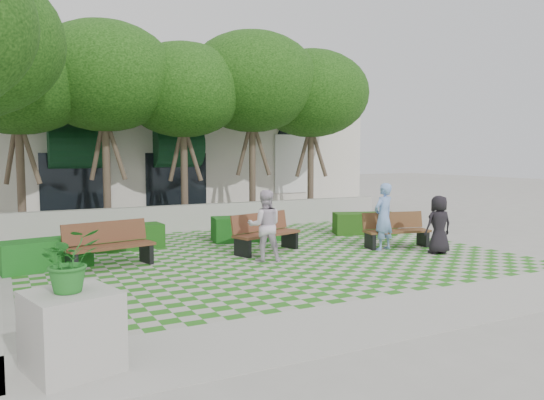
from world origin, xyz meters
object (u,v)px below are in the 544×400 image
person_dark (439,225)px  hedge_east (365,223)px  hedge_midright (248,229)px  bench_mid (265,233)px  person_blue (383,217)px  planter_front (71,314)px  bench_east (396,231)px  hedge_midleft (128,237)px  bench_west (109,246)px  person_white (265,226)px  hedge_west (45,254)px

person_dark → hedge_east: bearing=-88.3°
hedge_midright → person_dark: bearing=-49.7°
bench_mid → person_blue: size_ratio=1.14×
bench_mid → planter_front: 8.24m
bench_east → bench_mid: size_ratio=0.93×
hedge_midright → hedge_midleft: 3.60m
bench_west → person_blue: size_ratio=1.15×
bench_east → hedge_midright: (-3.29, 2.96, -0.10)m
bench_mid → hedge_midleft: bearing=128.0°
hedge_east → person_blue: person_blue is taller
planter_front → bench_mid: bearing=46.5°
hedge_east → person_blue: bearing=-117.5°
hedge_east → person_dark: 3.79m
bench_west → hedge_midright: size_ratio=1.00×
bench_west → planter_front: (-1.54, -5.91, 0.20)m
bench_west → hedge_midright: 4.92m
planter_front → person_dark: (9.67, 3.61, 0.07)m
bench_west → person_white: bearing=-28.0°
bench_west → hedge_midright: bearing=11.5°
hedge_midright → planter_front: size_ratio=1.21×
planter_front → hedge_midright: bearing=52.5°
bench_mid → person_white: bearing=-134.8°
bench_east → bench_west: (-7.79, 0.99, 0.04)m
hedge_midleft → hedge_west: (-2.27, -1.77, 0.01)m
bench_mid → person_white: person_white is taller
bench_east → person_dark: 1.39m
hedge_west → person_blue: person_blue is taller
hedge_midright → bench_west: bearing=-156.4°
bench_west → hedge_east: (8.54, 1.44, -0.16)m
planter_front → hedge_midleft: bearing=73.3°
bench_east → person_white: person_white is taller
hedge_midleft → person_white: person_white is taller
hedge_midright → hedge_west: 6.04m
hedge_midleft → planter_front: bearing=-106.7°
hedge_midright → hedge_west: hedge_midright is taller
bench_east → person_white: bearing=-168.3°
bench_east → bench_west: bearing=-175.8°
hedge_west → person_dark: bearing=-16.4°
hedge_west → bench_west: bearing=-19.6°
bench_mid → planter_front: planter_front is taller
bench_east → person_blue: size_ratio=1.06×
hedge_west → person_blue: 8.71m
bench_west → hedge_midleft: bench_west is taller
hedge_east → person_white: person_white is taller
bench_mid → hedge_midright: size_ratio=0.99×
hedge_east → person_blue: 3.01m
hedge_east → hedge_midright: size_ratio=0.94×
bench_mid → hedge_midleft: size_ratio=1.10×
bench_west → hedge_east: bearing=-2.6°
bench_mid → person_dark: size_ratio=1.36×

